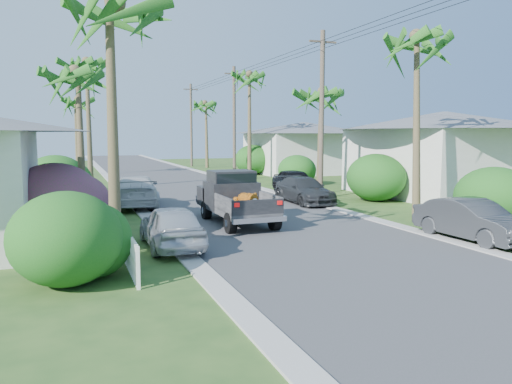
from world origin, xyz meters
name	(u,v)px	position (x,y,z in m)	size (l,w,h in m)	color
ground	(365,265)	(0.00, 0.00, 0.00)	(120.00, 120.00, 0.00)	#284A1B
road	(175,182)	(0.00, 25.00, 0.01)	(8.00, 100.00, 0.02)	#38383A
curb_left	(115,184)	(-4.30, 25.00, 0.03)	(0.60, 100.00, 0.06)	#A5A39E
curb_right	(231,180)	(4.30, 25.00, 0.03)	(0.60, 100.00, 0.06)	#A5A39E
pickup_truck	(234,197)	(-1.22, 7.59, 1.01)	(1.98, 5.12, 2.06)	black
parked_car_rn	(472,220)	(5.00, 1.41, 0.68)	(1.45, 4.15, 1.37)	#323538
parked_car_rm	(304,190)	(3.89, 11.59, 0.65)	(1.83, 4.49, 1.30)	#292B2E
parked_car_rf	(295,182)	(5.00, 15.00, 0.74)	(1.74, 4.32, 1.47)	black
parked_car_ln	(171,227)	(-4.47, 3.88, 0.67)	(1.58, 3.94, 1.34)	silver
parked_car_lf	(136,191)	(-4.33, 13.34, 0.76)	(2.12, 5.22, 1.51)	silver
palm_l_a	(108,4)	(-6.20, 3.00, 6.93)	(4.40, 4.40, 8.20)	brown
palm_l_b	(78,73)	(-6.80, 12.00, 6.15)	(4.40, 4.40, 7.40)	brown
palm_l_c	(86,63)	(-6.00, 22.00, 7.91)	(4.40, 4.40, 9.20)	brown
palm_l_d	(75,99)	(-6.50, 34.00, 6.44)	(4.40, 4.40, 7.70)	brown
palm_r_a	(420,38)	(6.30, 6.00, 7.42)	(4.40, 4.40, 8.70)	brown
palm_r_b	(321,92)	(6.60, 15.00, 5.95)	(4.40, 4.40, 7.20)	brown
palm_r_c	(249,75)	(6.20, 26.00, 8.11)	(4.40, 4.40, 9.40)	brown
palm_r_d	(206,103)	(6.50, 40.00, 6.74)	(4.40, 4.40, 8.00)	brown
shrub_l_a	(66,238)	(-7.50, 1.00, 1.10)	(2.60, 2.86, 2.20)	#154C18
shrub_l_b	(55,203)	(-7.80, 6.00, 1.30)	(3.00, 3.30, 2.60)	#C41C7A
shrub_l_c	(68,197)	(-7.40, 10.00, 1.00)	(2.40, 2.64, 2.00)	#154C18
shrub_l_d	(56,177)	(-8.00, 18.00, 1.20)	(3.20, 3.52, 2.40)	#154C18
shrub_r_a	(495,197)	(7.60, 3.00, 1.15)	(2.80, 3.08, 2.30)	#154C18
shrub_r_b	(376,177)	(7.80, 11.00, 1.25)	(3.00, 3.30, 2.50)	#154C18
shrub_r_c	(297,170)	(7.50, 20.00, 1.05)	(2.60, 2.86, 2.10)	#154C18
shrub_r_d	(253,160)	(8.00, 30.00, 1.30)	(3.20, 3.52, 2.60)	#154C18
picket_fence	(115,226)	(-6.00, 5.50, 0.50)	(0.10, 11.00, 1.00)	white
house_right_near	(443,157)	(13.00, 12.00, 2.22)	(8.00, 9.00, 4.80)	silver
house_right_far	(304,150)	(13.00, 30.00, 2.12)	(9.00, 8.00, 4.60)	silver
utility_pole_b	(322,114)	(5.60, 13.00, 4.60)	(1.60, 0.26, 9.00)	brown
utility_pole_c	(234,121)	(5.60, 28.00, 4.60)	(1.60, 0.26, 9.00)	brown
utility_pole_d	(191,124)	(5.60, 43.00, 4.60)	(1.60, 0.26, 9.00)	brown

